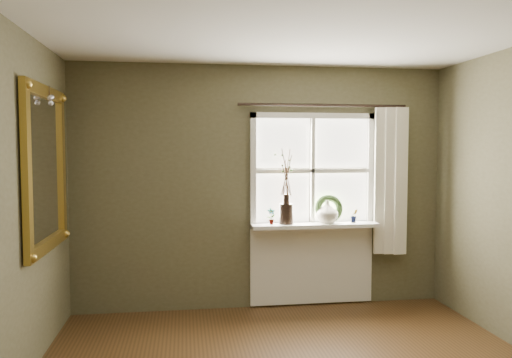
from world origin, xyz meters
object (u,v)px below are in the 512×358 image
at_px(cream_vase, 327,212).
at_px(dark_jug, 286,214).
at_px(wreath, 329,212).
at_px(gilt_mirror, 46,168).

bearing_deg(cream_vase, dark_jug, 180.00).
height_order(dark_jug, wreath, wreath).
xyz_separation_m(wreath, gilt_mirror, (-2.68, -0.84, 0.52)).
bearing_deg(gilt_mirror, wreath, 17.44).
bearing_deg(cream_vase, gilt_mirror, -163.17).
distance_m(cream_vase, wreath, 0.05).
distance_m(dark_jug, cream_vase, 0.45).
bearing_deg(cream_vase, wreath, 54.30).
distance_m(dark_jug, gilt_mirror, 2.40).
xyz_separation_m(dark_jug, gilt_mirror, (-2.20, -0.80, 0.53)).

